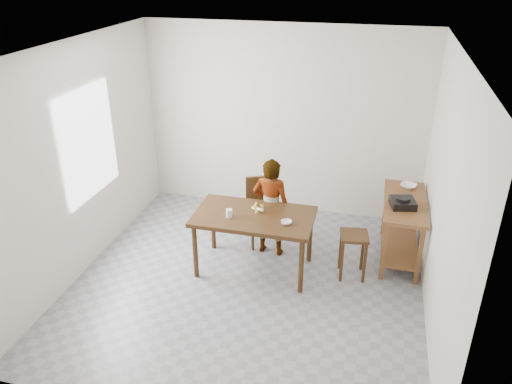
% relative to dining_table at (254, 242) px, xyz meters
% --- Properties ---
extents(floor, '(4.00, 4.00, 0.04)m').
position_rel_dining_table_xyz_m(floor, '(0.00, -0.30, -0.40)').
color(floor, gray).
rests_on(floor, ground).
extents(ceiling, '(4.00, 4.00, 0.04)m').
position_rel_dining_table_xyz_m(ceiling, '(0.00, -0.30, 2.35)').
color(ceiling, white).
rests_on(ceiling, wall_back).
extents(wall_back, '(4.00, 0.04, 2.70)m').
position_rel_dining_table_xyz_m(wall_back, '(0.00, 1.72, 0.98)').
color(wall_back, beige).
rests_on(wall_back, ground).
extents(wall_front, '(4.00, 0.04, 2.70)m').
position_rel_dining_table_xyz_m(wall_front, '(0.00, -2.32, 0.98)').
color(wall_front, beige).
rests_on(wall_front, ground).
extents(wall_left, '(0.04, 4.00, 2.70)m').
position_rel_dining_table_xyz_m(wall_left, '(-2.02, -0.30, 0.98)').
color(wall_left, beige).
rests_on(wall_left, ground).
extents(wall_right, '(0.04, 4.00, 2.70)m').
position_rel_dining_table_xyz_m(wall_right, '(2.02, -0.30, 0.98)').
color(wall_right, beige).
rests_on(wall_right, ground).
extents(window_pane, '(0.02, 1.10, 1.30)m').
position_rel_dining_table_xyz_m(window_pane, '(-1.97, -0.10, 1.12)').
color(window_pane, white).
rests_on(window_pane, wall_left).
extents(dining_table, '(1.40, 0.80, 0.75)m').
position_rel_dining_table_xyz_m(dining_table, '(0.00, 0.00, 0.00)').
color(dining_table, '#37210E').
rests_on(dining_table, floor).
extents(prep_counter, '(0.50, 1.20, 0.80)m').
position_rel_dining_table_xyz_m(prep_counter, '(1.72, 0.70, 0.03)').
color(prep_counter, brown).
rests_on(prep_counter, floor).
extents(child, '(0.49, 0.34, 1.30)m').
position_rel_dining_table_xyz_m(child, '(0.11, 0.42, 0.27)').
color(child, white).
rests_on(child, floor).
extents(dining_chair, '(0.56, 0.56, 0.88)m').
position_rel_dining_table_xyz_m(dining_chair, '(-0.03, 0.64, 0.06)').
color(dining_chair, '#37210E').
rests_on(dining_chair, floor).
extents(stool, '(0.37, 0.37, 0.57)m').
position_rel_dining_table_xyz_m(stool, '(1.17, 0.15, -0.09)').
color(stool, '#37210E').
rests_on(stool, floor).
extents(glass_tumbler, '(0.08, 0.08, 0.10)m').
position_rel_dining_table_xyz_m(glass_tumbler, '(-0.27, -0.11, 0.42)').
color(glass_tumbler, silver).
rests_on(glass_tumbler, dining_table).
extents(small_bowl, '(0.16, 0.16, 0.04)m').
position_rel_dining_table_xyz_m(small_bowl, '(0.41, -0.12, 0.39)').
color(small_bowl, white).
rests_on(small_bowl, dining_table).
extents(banana, '(0.22, 0.19, 0.06)m').
position_rel_dining_table_xyz_m(banana, '(0.02, 0.10, 0.41)').
color(banana, '#EDC95A').
rests_on(banana, dining_table).
extents(serving_bowl, '(0.25, 0.25, 0.05)m').
position_rel_dining_table_xyz_m(serving_bowl, '(1.76, 1.09, 0.45)').
color(serving_bowl, white).
rests_on(serving_bowl, prep_counter).
extents(gas_burner, '(0.33, 0.33, 0.09)m').
position_rel_dining_table_xyz_m(gas_burner, '(1.68, 0.54, 0.47)').
color(gas_burner, black).
rests_on(gas_burner, prep_counter).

